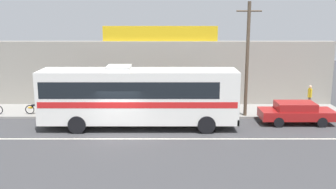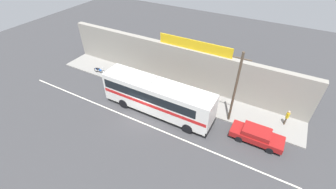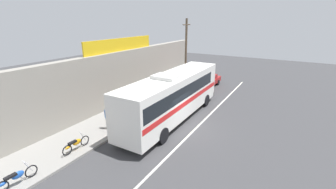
# 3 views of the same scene
# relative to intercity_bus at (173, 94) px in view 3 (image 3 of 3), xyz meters

# --- Properties ---
(ground_plane) EXTENTS (70.00, 70.00, 0.00)m
(ground_plane) POSITION_rel_intercity_bus_xyz_m (-1.00, -1.40, -2.07)
(ground_plane) COLOR #3A3A3D
(sidewalk_slab) EXTENTS (30.00, 3.60, 0.14)m
(sidewalk_slab) POSITION_rel_intercity_bus_xyz_m (-1.00, 3.80, -2.00)
(sidewalk_slab) COLOR gray
(sidewalk_slab) RESTS_ON ground_plane
(storefront_facade) EXTENTS (30.00, 0.70, 4.80)m
(storefront_facade) POSITION_rel_intercity_bus_xyz_m (-1.00, 5.95, 0.33)
(storefront_facade) COLOR gray
(storefront_facade) RESTS_ON ground_plane
(storefront_billboard) EXTENTS (8.40, 0.12, 1.10)m
(storefront_billboard) POSITION_rel_intercity_bus_xyz_m (1.26, 5.95, 3.28)
(storefront_billboard) COLOR gold
(storefront_billboard) RESTS_ON storefront_facade
(road_center_stripe) EXTENTS (30.00, 0.14, 0.01)m
(road_center_stripe) POSITION_rel_intercity_bus_xyz_m (-1.00, -2.20, -2.06)
(road_center_stripe) COLOR silver
(road_center_stripe) RESTS_ON ground_plane
(intercity_bus) EXTENTS (11.70, 2.63, 3.78)m
(intercity_bus) POSITION_rel_intercity_bus_xyz_m (0.00, 0.00, 0.00)
(intercity_bus) COLOR white
(intercity_bus) RESTS_ON ground_plane
(parked_car) EXTENTS (4.57, 1.85, 1.37)m
(parked_car) POSITION_rel_intercity_bus_xyz_m (9.88, 0.88, -1.33)
(parked_car) COLOR maroon
(parked_car) RESTS_ON ground_plane
(utility_pole) EXTENTS (1.60, 0.22, 7.41)m
(utility_pole) POSITION_rel_intercity_bus_xyz_m (6.96, 2.34, 1.91)
(utility_pole) COLOR brown
(utility_pole) RESTS_ON sidewalk_slab
(motorcycle_purple) EXTENTS (1.86, 0.56, 0.94)m
(motorcycle_purple) POSITION_rel_intercity_bus_xyz_m (-6.91, 2.69, -1.50)
(motorcycle_purple) COLOR black
(motorcycle_purple) RESTS_ON sidewalk_slab
(motorcycle_orange) EXTENTS (1.93, 0.56, 0.94)m
(motorcycle_orange) POSITION_rel_intercity_bus_xyz_m (-10.27, 2.60, -1.50)
(motorcycle_orange) COLOR black
(motorcycle_orange) RESTS_ON sidewalk_slab
(pedestrian_near_shop) EXTENTS (0.30, 0.48, 1.67)m
(pedestrian_near_shop) POSITION_rel_intercity_bus_xyz_m (11.93, 4.33, -0.95)
(pedestrian_near_shop) COLOR brown
(pedestrian_near_shop) RESTS_ON sidewalk_slab
(pedestrian_far_left) EXTENTS (0.30, 0.48, 1.62)m
(pedestrian_far_left) POSITION_rel_intercity_bus_xyz_m (-3.92, 3.04, -0.99)
(pedestrian_far_left) COLOR black
(pedestrian_far_left) RESTS_ON sidewalk_slab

